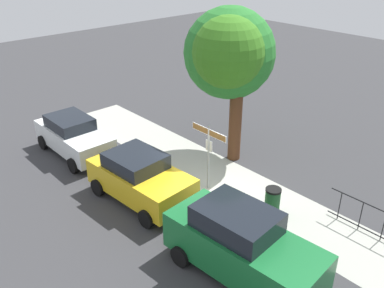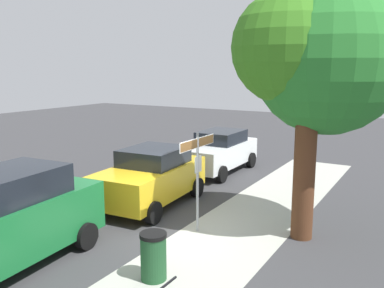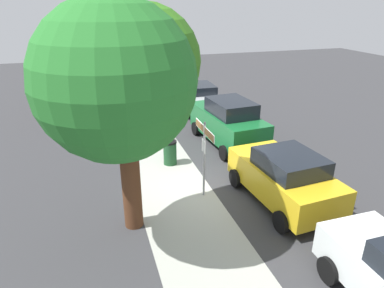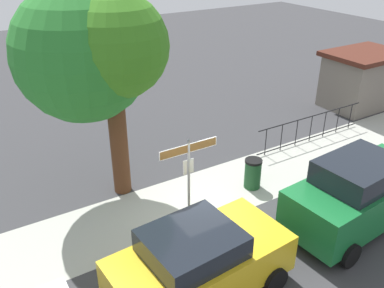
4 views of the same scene
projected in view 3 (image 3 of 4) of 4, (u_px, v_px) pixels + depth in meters
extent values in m
plane|color=#38383A|center=(212.00, 189.00, 11.82)|extent=(60.00, 60.00, 0.00)
cube|color=#A9AA9F|center=(163.00, 169.00, 13.22)|extent=(24.00, 2.60, 0.00)
cylinder|color=#9EA0A5|center=(204.00, 160.00, 10.95)|extent=(0.07, 0.07, 2.60)
cube|color=brown|center=(205.00, 130.00, 10.54)|extent=(1.67, 0.02, 0.22)
cube|color=white|center=(205.00, 130.00, 10.54)|extent=(1.70, 0.02, 0.25)
cube|color=silver|center=(204.00, 146.00, 10.75)|extent=(0.32, 0.02, 0.42)
cylinder|color=#55311D|center=(130.00, 174.00, 9.29)|extent=(0.53, 0.53, 3.36)
sphere|color=#356F30|center=(121.00, 73.00, 7.77)|extent=(3.01, 3.01, 3.01)
sphere|color=#28782B|center=(115.00, 81.00, 7.53)|extent=(3.70, 3.70, 3.70)
sphere|color=#387B1E|center=(144.00, 62.00, 8.21)|extent=(2.76, 2.76, 2.76)
cylinder|color=black|center=(329.00, 270.00, 7.82)|extent=(0.64, 0.22, 0.64)
cube|color=gold|center=(283.00, 179.00, 10.83)|extent=(4.13, 2.16, 0.92)
cube|color=black|center=(290.00, 162.00, 10.34)|extent=(2.04, 1.79, 0.52)
cylinder|color=black|center=(236.00, 178.00, 11.87)|extent=(0.65, 0.26, 0.64)
cylinder|color=black|center=(281.00, 169.00, 12.50)|extent=(0.65, 0.26, 0.64)
cylinder|color=black|center=(282.00, 222.00, 9.53)|extent=(0.65, 0.26, 0.64)
cylinder|color=black|center=(335.00, 208.00, 10.16)|extent=(0.65, 0.26, 0.64)
cube|color=#186831|center=(227.00, 125.00, 15.21)|extent=(4.64, 2.13, 1.16)
cube|color=black|center=(231.00, 107.00, 14.63)|extent=(2.28, 1.74, 0.62)
cylinder|color=black|center=(196.00, 128.00, 16.44)|extent=(0.65, 0.27, 0.64)
cylinder|color=black|center=(229.00, 124.00, 17.05)|extent=(0.65, 0.27, 0.64)
cylinder|color=black|center=(224.00, 153.00, 13.82)|extent=(0.65, 0.27, 0.64)
cylinder|color=black|center=(262.00, 146.00, 14.43)|extent=(0.65, 0.27, 0.64)
cube|color=#B6BEBF|center=(198.00, 98.00, 20.05)|extent=(4.22, 1.99, 0.80)
cube|color=black|center=(199.00, 88.00, 19.58)|extent=(2.05, 1.69, 0.47)
cylinder|color=black|center=(177.00, 99.00, 21.24)|extent=(0.65, 0.24, 0.64)
cylinder|color=black|center=(205.00, 97.00, 21.68)|extent=(0.65, 0.24, 0.64)
cylinder|color=black|center=(189.00, 113.00, 18.73)|extent=(0.65, 0.24, 0.64)
cylinder|color=black|center=(220.00, 110.00, 19.18)|extent=(0.65, 0.24, 0.64)
cylinder|color=black|center=(122.00, 113.00, 16.33)|extent=(5.24, 0.04, 0.04)
cylinder|color=black|center=(123.00, 131.00, 16.69)|extent=(5.24, 0.04, 0.04)
cylinder|color=black|center=(129.00, 140.00, 14.56)|extent=(0.03, 0.03, 1.05)
cylinder|color=black|center=(126.00, 134.00, 15.22)|extent=(0.03, 0.03, 1.05)
cylinder|color=black|center=(124.00, 128.00, 15.87)|extent=(0.03, 0.03, 1.05)
cylinder|color=black|center=(123.00, 123.00, 16.53)|extent=(0.03, 0.03, 1.05)
cylinder|color=black|center=(121.00, 119.00, 17.19)|extent=(0.03, 0.03, 1.05)
cylinder|color=black|center=(119.00, 114.00, 17.85)|extent=(0.03, 0.03, 1.05)
cylinder|color=black|center=(118.00, 110.00, 18.50)|extent=(0.03, 0.03, 1.05)
cube|color=slate|center=(87.00, 90.00, 19.93)|extent=(3.16, 2.23, 2.34)
cube|color=#4C2319|center=(84.00, 69.00, 19.43)|extent=(3.52, 2.59, 0.20)
cylinder|color=#1E4C28|center=(170.00, 153.00, 13.47)|extent=(0.52, 0.52, 0.90)
cylinder|color=black|center=(170.00, 142.00, 13.27)|extent=(0.55, 0.55, 0.08)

